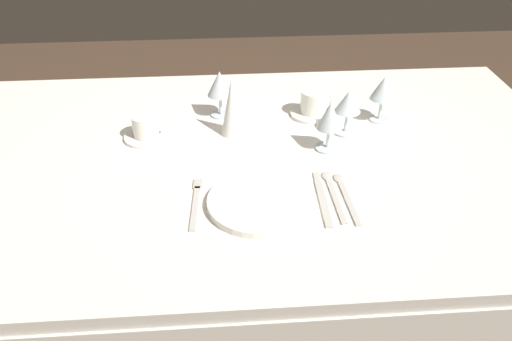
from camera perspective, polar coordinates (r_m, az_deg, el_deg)
name	(u,v)px	position (r m, az deg, el deg)	size (l,w,h in m)	color
ground_plane	(257,331)	(1.95, 0.14, -16.99)	(6.00, 6.00, 0.00)	#4C3828
dining_table	(258,179)	(1.50, 0.18, -0.89)	(1.80, 1.11, 0.74)	silver
dinner_plate	(260,202)	(1.26, 0.41, -3.45)	(0.25, 0.25, 0.02)	white
fork_outer	(196,201)	(1.28, -6.54, -3.32)	(0.03, 0.20, 0.00)	beige
dinner_knife	(322,200)	(1.29, 7.21, -3.14)	(0.02, 0.22, 0.00)	beige
spoon_soup	(332,190)	(1.32, 8.22, -2.08)	(0.03, 0.21, 0.01)	beige
spoon_dessert	(344,192)	(1.32, 9.55, -2.28)	(0.03, 0.21, 0.01)	beige
saucer_left	(312,113)	(1.66, 6.12, 6.17)	(0.14, 0.14, 0.01)	white
coffee_cup_left	(314,102)	(1.64, 6.27, 7.41)	(0.10, 0.08, 0.07)	white
saucer_right	(147,137)	(1.56, -11.74, 3.60)	(0.13, 0.13, 0.01)	white
coffee_cup_right	(146,126)	(1.54, -11.83, 4.76)	(0.10, 0.07, 0.06)	white
wine_glass_centre	(330,118)	(1.44, 7.99, 5.68)	(0.07, 0.07, 0.14)	silver
wine_glass_left	(220,85)	(1.61, -3.94, 9.21)	(0.08, 0.08, 0.15)	silver
wine_glass_right	(348,104)	(1.54, 9.93, 7.12)	(0.08, 0.08, 0.13)	silver
wine_glass_far	(383,90)	(1.62, 13.61, 8.49)	(0.08, 0.08, 0.14)	silver
napkin_folded	(232,107)	(1.51, -2.62, 6.89)	(0.07, 0.07, 0.17)	white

